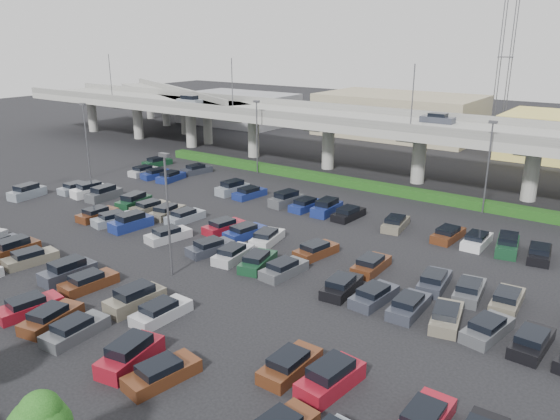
# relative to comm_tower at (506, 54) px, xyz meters

# --- Properties ---
(ground) EXTENTS (280.00, 280.00, 0.00)m
(ground) POSITION_rel_comm_tower_xyz_m (-4.00, -74.00, -15.61)
(ground) COLOR black
(overpass) EXTENTS (150.00, 13.00, 15.80)m
(overpass) POSITION_rel_comm_tower_xyz_m (-4.25, -42.01, -8.64)
(overpass) COLOR #9B9C94
(overpass) RESTS_ON ground
(on_ramp) EXTENTS (50.93, 30.13, 8.80)m
(on_ramp) POSITION_rel_comm_tower_xyz_m (-56.10, -30.95, -8.76)
(on_ramp) COLOR #9B9C94
(on_ramp) RESTS_ON ground
(hedge) EXTENTS (66.00, 1.60, 1.10)m
(hedge) POSITION_rel_comm_tower_xyz_m (-4.00, -49.00, -15.06)
(hedge) COLOR #133D12
(hedge) RESTS_ON ground
(parked_cars) EXTENTS (63.09, 41.69, 1.67)m
(parked_cars) POSITION_rel_comm_tower_xyz_m (-4.54, -77.75, -15.01)
(parked_cars) COLOR #163E24
(parked_cars) RESTS_ON ground
(light_poles) EXTENTS (66.90, 48.38, 10.30)m
(light_poles) POSITION_rel_comm_tower_xyz_m (-8.12, -72.00, -9.37)
(light_poles) COLOR #4F5055
(light_poles) RESTS_ON ground
(distant_buildings) EXTENTS (138.00, 24.00, 9.00)m
(distant_buildings) POSITION_rel_comm_tower_xyz_m (8.38, -12.19, -11.87)
(distant_buildings) COLOR gray
(distant_buildings) RESTS_ON ground
(comm_tower) EXTENTS (2.40, 2.40, 30.00)m
(comm_tower) POSITION_rel_comm_tower_xyz_m (0.00, 0.00, 0.00)
(comm_tower) COLOR #4F5055
(comm_tower) RESTS_ON ground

